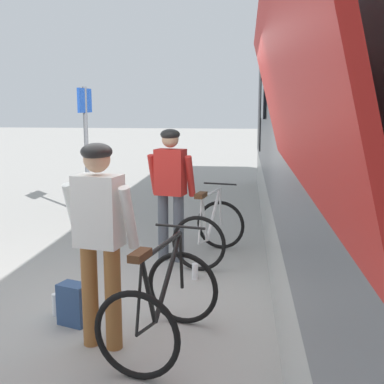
% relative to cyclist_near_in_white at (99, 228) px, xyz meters
% --- Properties ---
extents(ground_plane, '(80.00, 80.00, 0.00)m').
position_rel_cyclist_near_in_white_xyz_m(ground_plane, '(0.26, 0.64, -1.05)').
color(ground_plane, '#A09E99').
extents(cyclist_near_in_white, '(0.65, 0.39, 1.76)m').
position_rel_cyclist_near_in_white_xyz_m(cyclist_near_in_white, '(0.00, 0.00, 0.00)').
color(cyclist_near_in_white, '#935B2D').
rests_on(cyclist_near_in_white, ground).
extents(cyclist_far_in_red, '(0.65, 0.39, 1.76)m').
position_rel_cyclist_near_in_white_xyz_m(cyclist_far_in_red, '(0.23, 2.42, 0.00)').
color(cyclist_far_in_red, '#4C515B').
rests_on(cyclist_far_in_red, ground).
extents(bicycle_near_black, '(0.92, 1.20, 0.99)m').
position_rel_cyclist_near_in_white_xyz_m(bicycle_near_black, '(0.52, 0.01, -0.65)').
color(bicycle_near_black, black).
rests_on(bicycle_near_black, ground).
extents(bicycle_far_white, '(0.93, 1.20, 0.99)m').
position_rel_cyclist_near_in_white_xyz_m(bicycle_far_white, '(0.74, 2.52, -0.65)').
color(bicycle_far_white, black).
rests_on(bicycle_far_white, ground).
extents(backpack_on_platform, '(0.32, 0.26, 0.40)m').
position_rel_cyclist_near_in_white_xyz_m(backpack_on_platform, '(-0.40, 0.39, -0.85)').
color(backpack_on_platform, navy).
rests_on(backpack_on_platform, ground).
extents(water_bottle_near_the_bikes, '(0.07, 0.07, 0.20)m').
position_rel_cyclist_near_in_white_xyz_m(water_bottle_near_the_bikes, '(0.62, 1.72, -0.96)').
color(water_bottle_near_the_bikes, silver).
rests_on(water_bottle_near_the_bikes, ground).
extents(water_bottle_by_the_backpack, '(0.08, 0.08, 0.22)m').
position_rel_cyclist_near_in_white_xyz_m(water_bottle_by_the_backpack, '(-0.64, 0.56, -0.94)').
color(water_bottle_by_the_backpack, silver).
rests_on(water_bottle_by_the_backpack, ground).
extents(platform_sign_post, '(0.08, 0.70, 2.40)m').
position_rel_cyclist_near_in_white_xyz_m(platform_sign_post, '(-1.76, 4.96, 0.57)').
color(platform_sign_post, '#595B60').
rests_on(platform_sign_post, ground).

